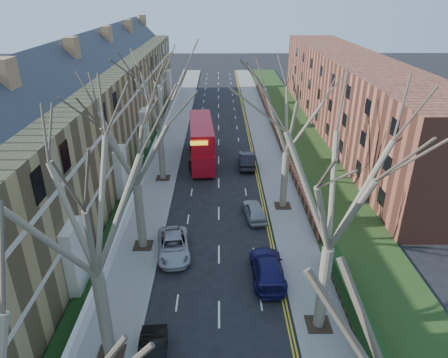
{
  "coord_description": "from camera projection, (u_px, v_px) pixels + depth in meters",
  "views": [
    {
      "loc": [
        0.06,
        -9.09,
        17.45
      ],
      "look_at": [
        0.45,
        20.59,
        3.47
      ],
      "focal_mm": 32.0,
      "sensor_mm": 36.0,
      "label": 1
    }
  ],
  "objects": [
    {
      "name": "tree_right_mid",
      "position": [
        338.0,
        175.0,
        18.89
      ],
      "size": [
        10.5,
        10.5,
        14.71
      ],
      "color": "#6A5F4B",
      "rests_on": "ground"
    },
    {
      "name": "pavement_left",
      "position": [
        172.0,
        142.0,
        50.84
      ],
      "size": [
        3.0,
        102.0,
        0.12
      ],
      "primitive_type": "cube",
      "color": "slate",
      "rests_on": "ground"
    },
    {
      "name": "tree_left_far",
      "position": [
        131.0,
        130.0,
        26.12
      ],
      "size": [
        10.15,
        10.15,
        14.22
      ],
      "color": "#6A5F4B",
      "rests_on": "ground"
    },
    {
      "name": "terrace_left",
      "position": [
        86.0,
        119.0,
        41.18
      ],
      "size": [
        9.7,
        78.0,
        13.6
      ],
      "color": "#9C834F",
      "rests_on": "ground"
    },
    {
      "name": "double_decker_bus",
      "position": [
        202.0,
        143.0,
        44.38
      ],
      "size": [
        3.32,
        10.89,
        4.5
      ],
      "rotation": [
        0.0,
        0.0,
        3.22
      ],
      "color": "#A90C17",
      "rests_on": "ground"
    },
    {
      "name": "car_right_mid",
      "position": [
        254.0,
        210.0,
        33.7
      ],
      "size": [
        2.1,
        4.16,
        1.36
      ],
      "primitive_type": "imported",
      "rotation": [
        0.0,
        0.0,
        3.27
      ],
      "color": "#919499",
      "rests_on": "ground"
    },
    {
      "name": "tree_left_mid",
      "position": [
        84.0,
        197.0,
        16.94
      ],
      "size": [
        10.5,
        10.5,
        14.71
      ],
      "color": "#6A5F4B",
      "rests_on": "ground"
    },
    {
      "name": "front_wall_left",
      "position": [
        148.0,
        162.0,
        43.34
      ],
      "size": [
        0.3,
        78.0,
        1.0
      ],
      "color": "white",
      "rests_on": "ground"
    },
    {
      "name": "car_left_far",
      "position": [
        174.0,
        246.0,
        29.01
      ],
      "size": [
        2.9,
        5.16,
        1.36
      ],
      "primitive_type": "imported",
      "rotation": [
        0.0,
        0.0,
        0.13
      ],
      "color": "#A0A1A6",
      "rests_on": "ground"
    },
    {
      "name": "car_right_far",
      "position": [
        247.0,
        160.0,
        43.56
      ],
      "size": [
        1.75,
        4.73,
        1.55
      ],
      "primitive_type": "imported",
      "rotation": [
        0.0,
        0.0,
        3.12
      ],
      "color": "black",
      "rests_on": "ground"
    },
    {
      "name": "pavement_right",
      "position": [
        265.0,
        142.0,
        50.98
      ],
      "size": [
        3.0,
        102.0,
        0.12
      ],
      "primitive_type": "cube",
      "color": "slate",
      "rests_on": "ground"
    },
    {
      "name": "flats_right",
      "position": [
        350.0,
        96.0,
        52.64
      ],
      "size": [
        13.97,
        54.0,
        10.0
      ],
      "color": "brown",
      "rests_on": "ground"
    },
    {
      "name": "tree_left_dist",
      "position": [
        156.0,
        86.0,
        36.84
      ],
      "size": [
        10.5,
        10.5,
        14.71
      ],
      "color": "#6A5F4B",
      "rests_on": "ground"
    },
    {
      "name": "car_left_mid",
      "position": [
        153.0,
        357.0,
        20.21
      ],
      "size": [
        1.67,
        4.05,
        1.3
      ],
      "primitive_type": "imported",
      "rotation": [
        0.0,
        0.0,
        0.08
      ],
      "color": "black",
      "rests_on": "ground"
    },
    {
      "name": "grass_verge_right",
      "position": [
        301.0,
        141.0,
        51.0
      ],
      "size": [
        6.0,
        102.0,
        0.06
      ],
      "color": "#1E3A15",
      "rests_on": "ground"
    },
    {
      "name": "tree_right_far",
      "position": [
        290.0,
        105.0,
        31.69
      ],
      "size": [
        10.15,
        10.15,
        14.22
      ],
      "color": "#6A5F4B",
      "rests_on": "ground"
    },
    {
      "name": "car_right_near",
      "position": [
        268.0,
        268.0,
        26.56
      ],
      "size": [
        2.17,
        5.2,
        1.5
      ],
      "primitive_type": "imported",
      "rotation": [
        0.0,
        0.0,
        3.15
      ],
      "color": "#18164E",
      "rests_on": "ground"
    }
  ]
}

